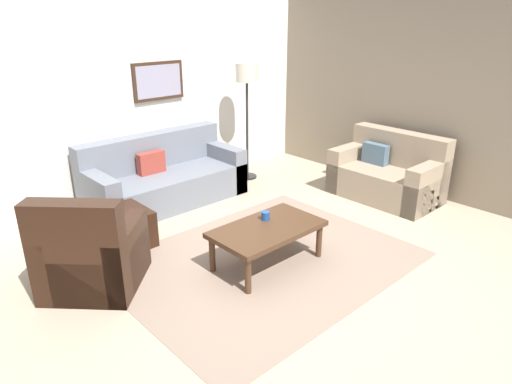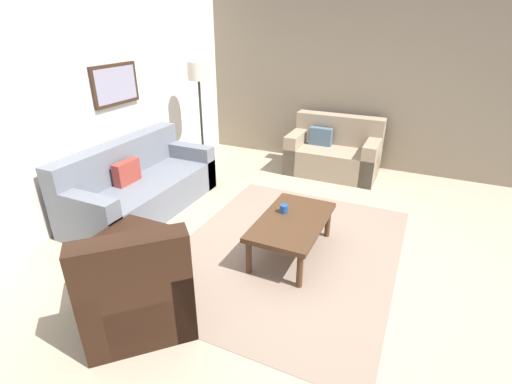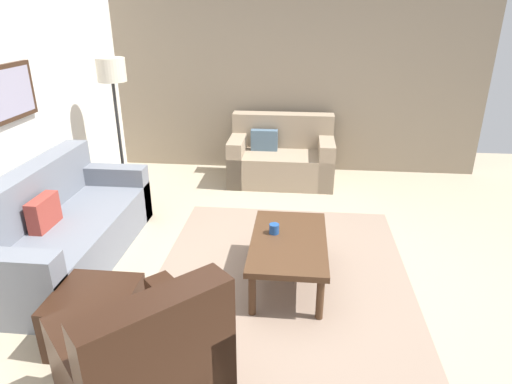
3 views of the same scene
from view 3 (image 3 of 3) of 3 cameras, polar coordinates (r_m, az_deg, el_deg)
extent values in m
plane|color=tan|center=(4.01, 3.37, -11.12)|extent=(8.00, 8.00, 0.00)
cube|color=gray|center=(6.38, 4.99, 15.18)|extent=(0.12, 5.20, 2.80)
cube|color=gray|center=(4.01, 3.37, -11.08)|extent=(2.87, 2.25, 0.01)
cube|color=slate|center=(4.52, -22.86, -5.76)|extent=(2.07, 0.89, 0.42)
cube|color=slate|center=(4.59, -26.90, -2.86)|extent=(2.07, 0.24, 0.88)
cube|color=slate|center=(3.81, -29.55, -10.93)|extent=(0.20, 0.89, 0.62)
cube|color=slate|center=(5.23, -18.42, -0.02)|extent=(0.20, 0.89, 0.62)
cube|color=#99382D|center=(4.33, -25.63, -2.39)|extent=(0.36, 0.12, 0.28)
cube|color=gray|center=(6.07, 3.26, 3.25)|extent=(0.82, 1.38, 0.42)
cube|color=gray|center=(6.28, 3.44, 6.12)|extent=(0.24, 1.38, 0.88)
cube|color=gray|center=(6.09, -2.31, 4.33)|extent=(0.82, 0.20, 0.62)
cube|color=gray|center=(6.04, 8.91, 3.92)|extent=(0.82, 0.20, 0.62)
cube|color=slate|center=(6.05, 1.08, 6.69)|extent=(0.12, 0.36, 0.28)
cube|color=black|center=(2.90, -14.45, -22.12)|extent=(1.13, 1.13, 0.44)
cube|color=black|center=(2.52, -11.93, -22.07)|extent=(0.70, 0.71, 0.95)
cube|color=black|center=(2.94, -8.68, -18.66)|extent=(0.68, 0.68, 0.60)
cube|color=black|center=(3.46, -19.89, -14.79)|extent=(0.56, 0.56, 0.40)
cylinder|color=#472D1C|center=(3.50, 8.23, -13.45)|extent=(0.06, 0.06, 0.36)
cylinder|color=#472D1C|center=(4.33, 7.83, -5.79)|extent=(0.06, 0.06, 0.36)
cylinder|color=#472D1C|center=(3.51, -0.51, -13.07)|extent=(0.06, 0.06, 0.36)
cylinder|color=#472D1C|center=(4.34, 0.92, -5.51)|extent=(0.06, 0.06, 0.36)
cube|color=#472D1C|center=(3.80, 4.23, -6.44)|extent=(1.10, 0.64, 0.05)
cylinder|color=#1E478C|center=(3.86, 2.35, -4.75)|extent=(0.09, 0.09, 0.09)
cylinder|color=black|center=(5.79, -16.26, -0.73)|extent=(0.28, 0.28, 0.03)
cylinder|color=#262626|center=(5.56, -17.06, 6.00)|extent=(0.04, 0.04, 1.45)
cylinder|color=beige|center=(5.39, -18.13, 14.72)|extent=(0.32, 0.32, 0.26)
cube|color=#382316|center=(4.64, -29.30, 11.03)|extent=(0.75, 0.04, 0.50)
cube|color=#948FA5|center=(4.63, -29.15, 11.04)|extent=(0.67, 0.01, 0.42)
camera|label=1|loc=(2.86, 86.86, 3.88)|focal=31.89mm
camera|label=2|loc=(1.02, 89.72, 3.28)|focal=26.20mm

